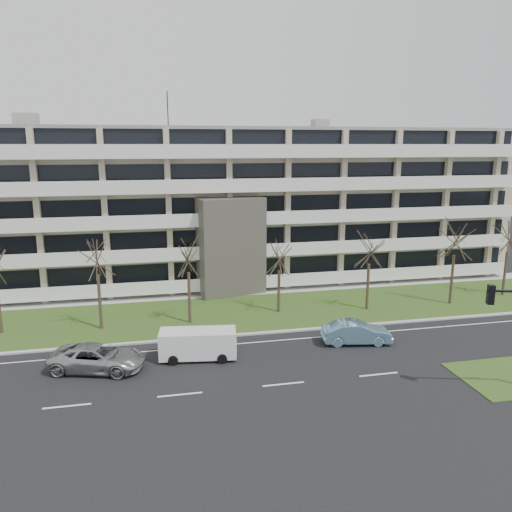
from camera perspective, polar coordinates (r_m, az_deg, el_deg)
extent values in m
plane|color=black|center=(30.10, 3.16, -14.42)|extent=(160.00, 160.00, 0.00)
cube|color=#2E4818|center=(41.78, -1.55, -6.44)|extent=(90.00, 10.00, 0.06)
cube|color=#B2B2AD|center=(37.17, -0.12, -8.86)|extent=(90.00, 0.35, 0.12)
cube|color=#B2B2AD|center=(46.93, -2.79, -4.27)|extent=(90.00, 2.00, 0.08)
cube|color=white|center=(35.83, 0.39, -9.80)|extent=(90.00, 0.12, 0.01)
cube|color=#BAA990|center=(52.20, -4.14, 5.81)|extent=(60.00, 12.00, 15.00)
cube|color=gray|center=(51.85, -4.28, 14.23)|extent=(60.50, 12.50, 0.30)
cube|color=#4C4742|center=(45.84, -2.85, 1.07)|extent=(6.39, 3.69, 9.00)
cube|color=black|center=(46.21, -2.78, -2.02)|extent=(4.92, 1.19, 3.50)
cube|color=gray|center=(52.50, -24.77, 13.94)|extent=(2.00, 2.00, 1.20)
cylinder|color=black|center=(51.48, -10.06, 16.15)|extent=(0.10, 0.10, 3.50)
cube|color=black|center=(47.31, -3.01, -1.55)|extent=(58.00, 0.10, 1.80)
cube|color=white|center=(47.06, -2.86, -3.52)|extent=(58.00, 1.40, 0.22)
cube|color=white|center=(46.28, -2.74, -3.02)|extent=(58.00, 0.08, 1.00)
cube|color=black|center=(46.67, -3.05, 2.03)|extent=(58.00, 0.10, 1.80)
cube|color=white|center=(46.31, -2.90, 0.05)|extent=(58.00, 1.40, 0.22)
cube|color=white|center=(45.56, -2.78, 0.61)|extent=(58.00, 0.08, 1.00)
cube|color=black|center=(46.21, -3.10, 5.68)|extent=(58.00, 0.10, 1.80)
cube|color=white|center=(45.75, -2.94, 3.72)|extent=(58.00, 1.40, 0.22)
cube|color=white|center=(45.03, -2.82, 4.35)|extent=(58.00, 0.08, 1.00)
cube|color=black|center=(45.95, -3.14, 9.40)|extent=(58.00, 0.10, 1.80)
cube|color=white|center=(45.39, -2.98, 7.46)|extent=(58.00, 1.40, 0.22)
cube|color=white|center=(44.70, -2.86, 8.16)|extent=(58.00, 0.08, 1.00)
cube|color=black|center=(45.88, -3.19, 13.14)|extent=(58.00, 0.10, 1.80)
cube|color=white|center=(45.22, -3.03, 11.25)|extent=(58.00, 1.40, 0.22)
cube|color=white|center=(44.56, -2.90, 12.01)|extent=(58.00, 0.08, 1.00)
imported|color=#A9ABB0|center=(32.92, -17.65, -11.02)|extent=(6.29, 4.20, 1.60)
imported|color=#79B0D2|center=(36.06, 11.38, -8.56)|extent=(5.03, 2.45, 1.59)
cube|color=white|center=(33.12, -6.65, -9.87)|extent=(5.13, 2.47, 1.74)
cube|color=black|center=(32.93, -6.67, -9.06)|extent=(4.75, 2.29, 0.64)
cube|color=white|center=(33.15, -2.56, -10.03)|extent=(0.55, 1.76, 1.10)
cylinder|color=black|center=(32.67, -9.46, -11.68)|extent=(0.66, 0.31, 0.64)
cylinder|color=black|center=(34.34, -9.20, -10.43)|extent=(0.66, 0.31, 0.64)
cylinder|color=black|center=(32.54, -3.89, -11.64)|extent=(0.66, 0.31, 0.64)
cylinder|color=black|center=(34.21, -3.92, -10.38)|extent=(0.66, 0.31, 0.64)
cube|color=black|center=(29.27, 25.24, -4.01)|extent=(0.42, 0.42, 1.05)
sphere|color=red|center=(29.18, 25.30, -3.37)|extent=(0.21, 0.21, 0.21)
sphere|color=orange|center=(29.27, 25.24, -4.01)|extent=(0.21, 0.21, 0.21)
sphere|color=green|center=(29.36, 25.18, -4.64)|extent=(0.21, 0.21, 0.21)
cylinder|color=#382B21|center=(39.30, -17.41, -5.05)|extent=(0.24, 0.24, 4.27)
cylinder|color=#382B21|center=(39.11, -7.63, -4.79)|extent=(0.24, 0.24, 4.09)
cylinder|color=#382B21|center=(41.40, 2.63, -4.06)|extent=(0.24, 0.24, 3.59)
cylinder|color=#382B21|center=(42.99, 12.65, -3.46)|extent=(0.24, 0.24, 3.97)
cylinder|color=#382B21|center=(46.58, 21.46, -2.54)|extent=(0.24, 0.24, 4.38)
cylinder|color=#382B21|center=(51.21, 26.54, -1.82)|extent=(0.24, 0.24, 4.15)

